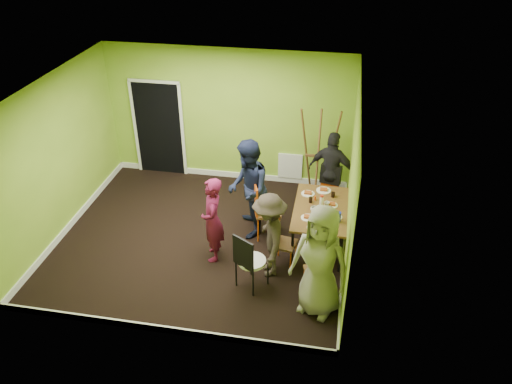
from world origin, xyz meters
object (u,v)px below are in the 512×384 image
orange_bottle (315,198)px  person_front_end (320,262)px  blue_bottle (338,217)px  person_left_far (248,189)px  chair_left_near (281,239)px  chair_front_end (319,271)px  easel (318,155)px  person_standing (213,220)px  chair_left_far (262,207)px  thermos (321,202)px  person_left_near (269,236)px  chair_bentwood (249,259)px  person_back_end (332,171)px  chair_back_end (330,180)px  dining_table (321,211)px

orange_bottle → person_front_end: bearing=-83.5°
blue_bottle → person_left_far: size_ratio=0.10×
chair_left_near → blue_bottle: 1.00m
chair_front_end → blue_bottle: bearing=58.3°
person_left_far → easel: bearing=128.1°
person_left_far → person_standing: bearing=-42.1°
chair_left_near → easel: bearing=179.3°
person_front_end → chair_left_far: bearing=145.1°
thermos → person_left_near: size_ratio=0.15×
chair_bentwood → person_standing: size_ratio=0.67×
easel → person_left_far: 1.81m
person_back_end → chair_front_end: bearing=106.9°
chair_left_near → person_front_end: (0.68, -0.96, 0.40)m
chair_back_end → chair_left_far: bearing=55.8°
chair_left_far → chair_front_end: bearing=19.3°
chair_left_far → person_left_far: size_ratio=0.59×
chair_front_end → thermos: (-0.07, 1.32, 0.37)m
chair_left_far → thermos: bearing=66.4°
person_front_end → blue_bottle: bearing=101.8°
chair_bentwood → person_back_end: bearing=97.5°
blue_bottle → person_front_end: size_ratio=0.10×
chair_front_end → person_left_far: bearing=114.1°
person_left_far → person_front_end: bearing=24.7°
dining_table → chair_left_near: (-0.59, -0.62, -0.21)m
chair_back_end → person_left_far: size_ratio=0.52×
chair_bentwood → chair_left_near: bearing=91.1°
chair_front_end → chair_back_end: bearing=70.7°
orange_bottle → person_front_end: person_front_end is taller
person_standing → person_back_end: 2.65m
chair_left_near → person_standing: size_ratio=0.58×
person_left_far → person_left_near: person_left_far is taller
chair_front_end → person_standing: size_ratio=0.59×
chair_left_near → chair_front_end: chair_front_end is taller
person_left_far → chair_front_end: bearing=29.1°
chair_back_end → easel: bearing=-45.5°
dining_table → person_front_end: (0.09, -1.58, 0.20)m
dining_table → chair_bentwood: bearing=-127.0°
chair_left_far → chair_front_end: (1.10, -1.41, -0.10)m
chair_bentwood → orange_bottle: (0.87, 1.54, 0.24)m
chair_back_end → chair_front_end: size_ratio=1.07×
chair_left_far → person_back_end: bearing=116.8°
dining_table → chair_bentwood: (-0.99, -1.31, -0.14)m
blue_bottle → person_left_near: person_left_near is taller
chair_left_far → easel: size_ratio=0.55×
chair_left_near → person_back_end: (0.71, 1.87, 0.30)m
blue_bottle → person_front_end: 1.25m
chair_back_end → chair_bentwood: bearing=78.7°
chair_front_end → person_front_end: 0.48m
dining_table → orange_bottle: size_ratio=18.69×
chair_bentwood → person_left_near: (0.25, 0.42, 0.18)m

